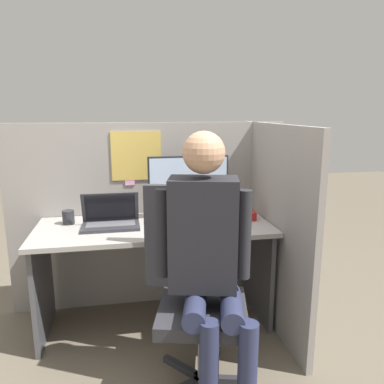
{
  "coord_description": "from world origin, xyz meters",
  "views": [
    {
      "loc": [
        -0.19,
        -2.06,
        1.46
      ],
      "look_at": [
        0.22,
        0.16,
        0.97
      ],
      "focal_mm": 35.0,
      "sensor_mm": 36.0,
      "label": 1
    }
  ],
  "objects_px": {
    "monitor": "(188,181)",
    "stapler": "(251,215)",
    "office_chair": "(194,284)",
    "pen_cup": "(68,217)",
    "paper_box": "(189,212)",
    "person": "(207,249)",
    "carrot_toy": "(191,229)",
    "laptop": "(111,220)"
  },
  "relations": [
    {
      "from": "laptop",
      "to": "office_chair",
      "type": "relative_size",
      "value": 0.35
    },
    {
      "from": "office_chair",
      "to": "pen_cup",
      "type": "bearing_deg",
      "value": 137.95
    },
    {
      "from": "laptop",
      "to": "carrot_toy",
      "type": "bearing_deg",
      "value": -23.55
    },
    {
      "from": "office_chair",
      "to": "pen_cup",
      "type": "height_order",
      "value": "office_chair"
    },
    {
      "from": "laptop",
      "to": "person",
      "type": "xyz_separation_m",
      "value": [
        0.49,
        -0.7,
        0.03
      ]
    },
    {
      "from": "carrot_toy",
      "to": "person",
      "type": "distance_m",
      "value": 0.48
    },
    {
      "from": "laptop",
      "to": "person",
      "type": "height_order",
      "value": "person"
    },
    {
      "from": "paper_box",
      "to": "monitor",
      "type": "height_order",
      "value": "monitor"
    },
    {
      "from": "person",
      "to": "carrot_toy",
      "type": "bearing_deg",
      "value": 89.54
    },
    {
      "from": "carrot_toy",
      "to": "paper_box",
      "type": "bearing_deg",
      "value": 82.16
    },
    {
      "from": "paper_box",
      "to": "pen_cup",
      "type": "xyz_separation_m",
      "value": [
        -0.82,
        -0.01,
        0.01
      ]
    },
    {
      "from": "stapler",
      "to": "carrot_toy",
      "type": "relative_size",
      "value": 1.09
    },
    {
      "from": "carrot_toy",
      "to": "pen_cup",
      "type": "height_order",
      "value": "pen_cup"
    },
    {
      "from": "paper_box",
      "to": "laptop",
      "type": "relative_size",
      "value": 0.83
    },
    {
      "from": "paper_box",
      "to": "office_chair",
      "type": "xyz_separation_m",
      "value": [
        -0.09,
        -0.66,
        -0.23
      ]
    },
    {
      "from": "laptop",
      "to": "carrot_toy",
      "type": "distance_m",
      "value": 0.54
    },
    {
      "from": "stapler",
      "to": "carrot_toy",
      "type": "xyz_separation_m",
      "value": [
        -0.47,
        -0.23,
        -0.0
      ]
    },
    {
      "from": "stapler",
      "to": "laptop",
      "type": "bearing_deg",
      "value": -179.16
    },
    {
      "from": "paper_box",
      "to": "carrot_toy",
      "type": "height_order",
      "value": "paper_box"
    },
    {
      "from": "person",
      "to": "office_chair",
      "type": "bearing_deg",
      "value": 103.93
    },
    {
      "from": "monitor",
      "to": "carrot_toy",
      "type": "distance_m",
      "value": 0.42
    },
    {
      "from": "office_chair",
      "to": "person",
      "type": "relative_size",
      "value": 0.77
    },
    {
      "from": "paper_box",
      "to": "stapler",
      "type": "height_order",
      "value": "paper_box"
    },
    {
      "from": "laptop",
      "to": "paper_box",
      "type": "bearing_deg",
      "value": 12.75
    },
    {
      "from": "stapler",
      "to": "person",
      "type": "xyz_separation_m",
      "value": [
        -0.47,
        -0.71,
        0.05
      ]
    },
    {
      "from": "carrot_toy",
      "to": "monitor",
      "type": "bearing_deg",
      "value": 82.22
    },
    {
      "from": "paper_box",
      "to": "stapler",
      "type": "bearing_deg",
      "value": -14.24
    },
    {
      "from": "person",
      "to": "monitor",
      "type": "bearing_deg",
      "value": 86.5
    },
    {
      "from": "monitor",
      "to": "office_chair",
      "type": "bearing_deg",
      "value": -97.56
    },
    {
      "from": "carrot_toy",
      "to": "office_chair",
      "type": "relative_size",
      "value": 0.12
    },
    {
      "from": "carrot_toy",
      "to": "office_chair",
      "type": "height_order",
      "value": "office_chair"
    },
    {
      "from": "carrot_toy",
      "to": "person",
      "type": "height_order",
      "value": "person"
    },
    {
      "from": "monitor",
      "to": "stapler",
      "type": "relative_size",
      "value": 4.18
    },
    {
      "from": "monitor",
      "to": "pen_cup",
      "type": "height_order",
      "value": "monitor"
    },
    {
      "from": "stapler",
      "to": "pen_cup",
      "type": "bearing_deg",
      "value": 175.32
    },
    {
      "from": "pen_cup",
      "to": "carrot_toy",
      "type": "bearing_deg",
      "value": -23.17
    },
    {
      "from": "stapler",
      "to": "carrot_toy",
      "type": "height_order",
      "value": "stapler"
    },
    {
      "from": "stapler",
      "to": "person",
      "type": "bearing_deg",
      "value": -123.72
    },
    {
      "from": "stapler",
      "to": "person",
      "type": "height_order",
      "value": "person"
    },
    {
      "from": "office_chair",
      "to": "stapler",
      "type": "bearing_deg",
      "value": 47.33
    },
    {
      "from": "carrot_toy",
      "to": "office_chair",
      "type": "xyz_separation_m",
      "value": [
        -0.04,
        -0.33,
        -0.21
      ]
    },
    {
      "from": "paper_box",
      "to": "pen_cup",
      "type": "relative_size",
      "value": 3.28
    }
  ]
}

